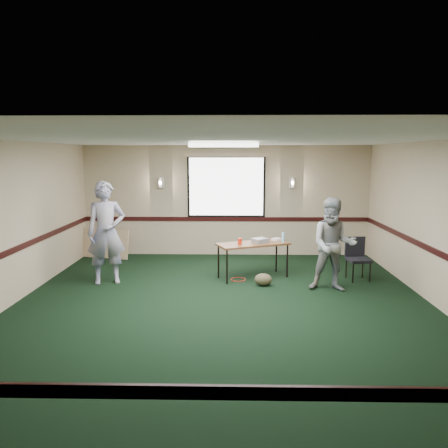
{
  "coord_description": "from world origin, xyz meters",
  "views": [
    {
      "loc": [
        0.16,
        -6.68,
        2.46
      ],
      "look_at": [
        0.0,
        1.3,
        1.2
      ],
      "focal_mm": 35.0,
      "sensor_mm": 36.0,
      "label": 1
    }
  ],
  "objects_px": {
    "conference_chair": "(357,255)",
    "person_right": "(333,245)",
    "projector": "(260,241)",
    "folding_table": "(253,246)",
    "person_left": "(106,233)"
  },
  "relations": [
    {
      "from": "conference_chair",
      "to": "person_right",
      "type": "distance_m",
      "value": 1.08
    },
    {
      "from": "projector",
      "to": "person_right",
      "type": "height_order",
      "value": "person_right"
    },
    {
      "from": "folding_table",
      "to": "person_left",
      "type": "bearing_deg",
      "value": 165.2
    },
    {
      "from": "person_right",
      "to": "person_left",
      "type": "bearing_deg",
      "value": -176.6
    },
    {
      "from": "person_right",
      "to": "folding_table",
      "type": "bearing_deg",
      "value": 159.05
    },
    {
      "from": "folding_table",
      "to": "conference_chair",
      "type": "xyz_separation_m",
      "value": [
        2.07,
        -0.04,
        -0.17
      ]
    },
    {
      "from": "person_left",
      "to": "folding_table",
      "type": "bearing_deg",
      "value": -9.43
    },
    {
      "from": "conference_chair",
      "to": "person_left",
      "type": "distance_m",
      "value": 4.95
    },
    {
      "from": "person_left",
      "to": "person_right",
      "type": "bearing_deg",
      "value": -22.96
    },
    {
      "from": "folding_table",
      "to": "person_left",
      "type": "distance_m",
      "value": 2.89
    },
    {
      "from": "person_left",
      "to": "person_right",
      "type": "xyz_separation_m",
      "value": [
        4.26,
        -0.41,
        -0.14
      ]
    },
    {
      "from": "projector",
      "to": "person_right",
      "type": "bearing_deg",
      "value": -68.2
    },
    {
      "from": "conference_chair",
      "to": "person_right",
      "type": "height_order",
      "value": "person_right"
    },
    {
      "from": "projector",
      "to": "conference_chair",
      "type": "bearing_deg",
      "value": -36.88
    },
    {
      "from": "conference_chair",
      "to": "person_right",
      "type": "relative_size",
      "value": 0.49
    }
  ]
}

